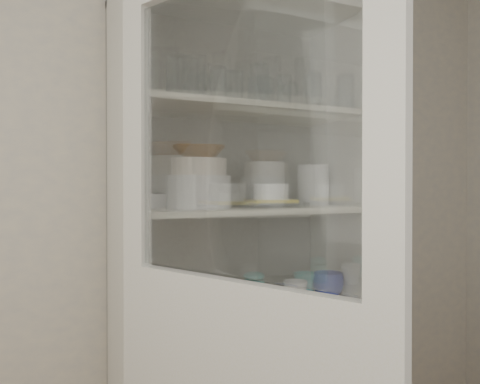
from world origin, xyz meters
name	(u,v)px	position (x,y,z in m)	size (l,w,h in m)	color
wall_back	(177,197)	(0.00, 1.50, 1.30)	(3.60, 0.02, 2.60)	#AEAAA3
pantry_cabinet	(234,282)	(0.20, 1.34, 0.94)	(1.00, 0.45, 2.10)	beige
cupboard_door	(236,367)	(-0.10, 0.64, 0.87)	(0.43, 0.83, 2.00)	beige
tumbler_0	(197,77)	(-0.04, 1.11, 1.73)	(0.07, 0.07, 0.15)	silver
tumbler_1	(177,77)	(-0.11, 1.16, 1.74)	(0.08, 0.08, 0.15)	silver
tumbler_2	(218,85)	(0.06, 1.17, 1.73)	(0.07, 0.07, 0.13)	silver
tumbler_3	(260,85)	(0.21, 1.13, 1.74)	(0.07, 0.07, 0.15)	silver
tumbler_4	(284,91)	(0.33, 1.14, 1.72)	(0.06, 0.06, 0.12)	silver
tumbler_5	(313,91)	(0.45, 1.12, 1.73)	(0.07, 0.07, 0.14)	silver
tumbler_6	(346,93)	(0.61, 1.12, 1.73)	(0.07, 0.07, 0.15)	silver
tumbler_7	(140,84)	(-0.21, 1.28, 1.73)	(0.07, 0.07, 0.14)	silver
tumbler_8	(189,88)	(-0.02, 1.28, 1.73)	(0.07, 0.07, 0.14)	silver
tumbler_9	(234,91)	(0.18, 1.29, 1.74)	(0.08, 0.08, 0.16)	silver
tumbler_10	(267,94)	(0.31, 1.25, 1.73)	(0.07, 0.07, 0.13)	silver
tumbler_11	(256,95)	(0.28, 1.29, 1.73)	(0.07, 0.07, 0.14)	silver
goblet_0	(136,84)	(-0.21, 1.34, 1.74)	(0.07, 0.07, 0.16)	silver
goblet_1	(202,90)	(0.07, 1.37, 1.75)	(0.08, 0.08, 0.17)	silver
goblet_2	(265,99)	(0.37, 1.38, 1.74)	(0.07, 0.07, 0.15)	silver
goblet_3	(290,97)	(0.48, 1.34, 1.75)	(0.08, 0.08, 0.17)	silver
plate_stack_front	(199,192)	(0.00, 1.23, 1.32)	(0.25, 0.25, 0.13)	white
plate_stack_back	(142,201)	(-0.18, 1.38, 1.29)	(0.22, 0.22, 0.06)	white
cream_bowl	(199,167)	(0.00, 1.23, 1.42)	(0.21, 0.21, 0.07)	silver
terracotta_bowl	(199,152)	(0.00, 1.23, 1.48)	(0.20, 0.20, 0.05)	brown
glass_platter	(271,205)	(0.34, 1.26, 1.27)	(0.33, 0.33, 0.02)	silver
yellow_trivet	(271,201)	(0.34, 1.26, 1.29)	(0.18, 0.18, 0.01)	yellow
white_ramekin	(271,192)	(0.34, 1.26, 1.32)	(0.15, 0.15, 0.06)	white
grey_bowl_stack	(313,185)	(0.56, 1.29, 1.35)	(0.14, 0.14, 0.18)	silver
mug_blue	(328,284)	(0.61, 1.24, 0.91)	(0.14, 0.14, 0.11)	#1A2D99
mug_teal	(305,284)	(0.53, 1.30, 0.91)	(0.11, 0.11, 0.10)	teal
mug_white	(295,292)	(0.41, 1.19, 0.91)	(0.10, 0.10, 0.10)	white
teal_jar	(254,289)	(0.28, 1.30, 0.91)	(0.09, 0.09, 0.11)	teal
measuring_cups	(174,310)	(-0.10, 1.22, 0.88)	(0.10, 0.10, 0.04)	silver
white_canister	(167,298)	(-0.11, 1.27, 0.92)	(0.10, 0.10, 0.12)	white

